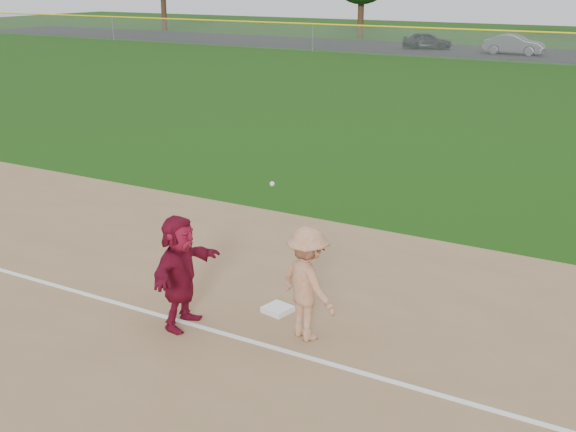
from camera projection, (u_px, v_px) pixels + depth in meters
The scene contains 7 objects.
ground at pixel (244, 313), 12.16m from camera, with size 160.00×160.00×0.00m, color #18430C.
foul_line at pixel (216, 331), 11.49m from camera, with size 60.00×0.10×0.01m, color white.
first_base at pixel (278, 309), 12.16m from camera, with size 0.42×0.42×0.09m, color white.
base_runner at pixel (180, 272), 11.42m from camera, with size 1.73×0.55×1.87m, color maroon.
car_left at pixel (427, 40), 55.95m from camera, with size 1.53×3.81×1.30m, color black.
car_mid at pixel (514, 45), 51.94m from camera, with size 1.48×4.24×1.40m, color #595B61.
first_base_play at pixel (308, 284), 11.05m from camera, with size 1.45×1.09×2.39m.
Camera 1 is at (6.14, -9.17, 5.41)m, focal length 45.00 mm.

